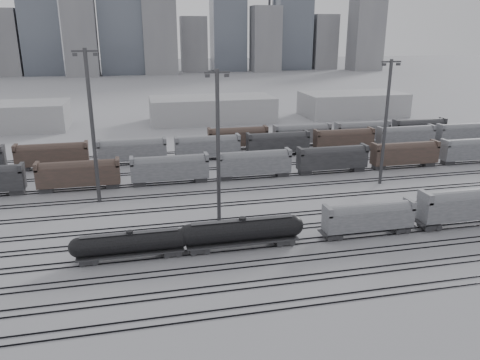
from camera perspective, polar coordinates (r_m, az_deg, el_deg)
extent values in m
plane|color=#B2B2B7|center=(65.10, 1.93, -8.48)|extent=(900.00, 900.00, 0.00)
cube|color=black|center=(52.83, 6.12, -15.28)|extent=(220.00, 0.07, 0.16)
cube|color=black|center=(53.97, 5.62, -14.48)|extent=(220.00, 0.07, 0.16)
cube|color=black|center=(56.86, 4.47, -12.63)|extent=(220.00, 0.07, 0.16)
cube|color=black|center=(58.04, 4.05, -11.94)|extent=(220.00, 0.07, 0.16)
cube|color=black|center=(61.03, 3.07, -10.33)|extent=(220.00, 0.07, 0.16)
cube|color=black|center=(62.25, 2.71, -9.72)|extent=(220.00, 0.07, 0.16)
cube|color=black|center=(65.31, 1.87, -8.31)|extent=(220.00, 0.07, 0.16)
cube|color=black|center=(66.56, 1.55, -7.78)|extent=(220.00, 0.07, 0.16)
cube|color=black|center=(69.70, 0.82, -6.55)|extent=(220.00, 0.07, 0.16)
cube|color=black|center=(70.97, 0.55, -6.08)|extent=(220.00, 0.07, 0.16)
cube|color=black|center=(74.16, -0.09, -5.00)|extent=(220.00, 0.07, 0.16)
cube|color=black|center=(75.45, -0.33, -4.58)|extent=(220.00, 0.07, 0.16)
cube|color=black|center=(80.51, -1.19, -3.11)|extent=(220.00, 0.07, 0.16)
cube|color=black|center=(81.82, -1.39, -2.76)|extent=(220.00, 0.07, 0.16)
cube|color=black|center=(86.96, -2.13, -1.50)|extent=(220.00, 0.07, 0.16)
cube|color=black|center=(88.29, -2.30, -1.20)|extent=(220.00, 0.07, 0.16)
cube|color=black|center=(93.49, -2.93, -0.11)|extent=(220.00, 0.07, 0.16)
cube|color=black|center=(94.84, -3.08, 0.15)|extent=(220.00, 0.07, 0.16)
cube|color=black|center=(101.03, -3.72, 1.25)|extent=(220.00, 0.07, 0.16)
cube|color=black|center=(102.39, -3.85, 1.47)|extent=(220.00, 0.07, 0.16)
cube|color=black|center=(108.63, -4.40, 2.42)|extent=(220.00, 0.07, 0.16)
cube|color=black|center=(110.00, -4.51, 2.62)|extent=(220.00, 0.07, 0.16)
cube|color=black|center=(116.29, -5.00, 3.44)|extent=(220.00, 0.07, 0.16)
cube|color=black|center=(117.67, -5.09, 3.61)|extent=(220.00, 0.07, 0.16)
cube|color=#242427|center=(64.39, -17.92, -9.24)|extent=(2.32, 1.88, 0.63)
cube|color=#242427|center=(64.12, -8.26, -8.62)|extent=(2.32, 1.88, 0.63)
cube|color=#242427|center=(63.83, -13.12, -8.60)|extent=(13.84, 2.41, 0.22)
cylinder|color=black|center=(63.22, -13.22, -7.44)|extent=(12.95, 2.59, 2.59)
sphere|color=black|center=(63.72, -19.09, -7.78)|extent=(2.59, 2.59, 2.59)
sphere|color=black|center=(63.39, -7.32, -7.02)|extent=(2.59, 2.59, 2.59)
cylinder|color=black|center=(62.64, -13.31, -6.26)|extent=(0.89, 0.89, 0.45)
cube|color=#242427|center=(62.67, -13.30, -6.33)|extent=(12.50, 0.80, 0.05)
cube|color=#242427|center=(64.41, -5.00, -8.30)|extent=(2.62, 2.11, 0.70)
cube|color=#242427|center=(66.87, 5.38, -7.29)|extent=(2.62, 2.11, 0.70)
cube|color=#242427|center=(65.16, 0.30, -7.42)|extent=(15.60, 2.72, 0.25)
cylinder|color=black|center=(64.49, 0.30, -6.12)|extent=(14.59, 2.92, 2.92)
sphere|color=black|center=(63.37, -6.18, -6.68)|extent=(2.92, 2.92, 2.92)
sphere|color=black|center=(66.39, 6.47, -5.52)|extent=(2.92, 2.92, 2.92)
cylinder|color=black|center=(63.85, 0.30, -4.80)|extent=(1.01, 1.01, 0.50)
cube|color=#242427|center=(63.89, 0.30, -4.89)|extent=(14.09, 0.91, 0.06)
cube|color=#242427|center=(69.42, 11.25, -6.64)|extent=(2.34, 1.89, 0.63)
cube|color=#242427|center=(74.27, 18.94, -5.64)|extent=(2.34, 1.89, 0.63)
cube|color=gray|center=(70.87, 15.37, -4.57)|extent=(13.50, 2.70, 2.88)
cylinder|color=gray|center=(70.48, 15.44, -3.76)|extent=(12.24, 2.61, 2.61)
cube|color=gray|center=(67.49, 10.61, -3.72)|extent=(0.63, 2.70, 1.26)
cube|color=gray|center=(73.43, 19.96, -2.73)|extent=(0.63, 2.70, 1.26)
cone|color=#242427|center=(71.54, 15.25, -5.87)|extent=(2.16, 2.16, 0.81)
cube|color=#242427|center=(76.84, 22.08, -5.13)|extent=(2.79, 2.25, 0.75)
cube|color=gray|center=(79.73, 26.11, -2.90)|extent=(16.09, 3.22, 3.43)
cylinder|color=gray|center=(79.33, 26.23, -2.03)|extent=(14.58, 3.11, 3.11)
cube|color=gray|center=(74.53, 21.68, -1.94)|extent=(0.75, 3.22, 1.50)
cone|color=#242427|center=(80.43, 25.91, -4.30)|extent=(2.57, 2.57, 0.97)
cylinder|color=#3C3C3E|center=(82.65, -17.54, 6.01)|extent=(0.67, 0.67, 26.16)
cube|color=#3C3C3E|center=(81.19, -18.39, 14.70)|extent=(4.19, 0.31, 0.31)
cube|color=#3C3C3E|center=(81.36, -19.48, 14.23)|extent=(0.73, 0.52, 0.52)
cube|color=#3C3C3E|center=(81.09, -17.21, 14.43)|extent=(0.73, 0.52, 0.52)
cylinder|color=#3C3C3E|center=(70.94, -2.69, 3.87)|extent=(0.60, 0.60, 23.51)
cube|color=#3C3C3E|center=(69.09, -2.82, 12.98)|extent=(3.76, 0.28, 0.28)
cube|color=#3C3C3E|center=(68.90, -4.00, 12.56)|extent=(0.66, 0.47, 0.47)
cube|color=#3C3C3E|center=(69.39, -1.64, 12.63)|extent=(0.66, 0.47, 0.47)
cylinder|color=#3C3C3E|center=(93.26, 17.31, 6.56)|extent=(0.61, 0.61, 23.82)
cube|color=#3C3C3E|center=(91.87, 17.98, 13.56)|extent=(3.81, 0.29, 0.29)
cube|color=#3C3C3E|center=(91.19, 17.16, 13.31)|extent=(0.67, 0.48, 0.48)
cube|color=#3C3C3E|center=(92.63, 18.74, 13.22)|extent=(0.67, 0.48, 0.48)
cube|color=brown|center=(92.79, -19.05, 0.52)|extent=(15.00, 3.00, 5.60)
cube|color=gray|center=(92.34, -8.54, 1.24)|extent=(15.00, 3.00, 5.60)
cube|color=gray|center=(94.99, 1.73, 1.91)|extent=(15.00, 3.00, 5.60)
cube|color=#242427|center=(100.48, 11.17, 2.46)|extent=(15.00, 3.00, 5.60)
cube|color=brown|center=(108.38, 19.43, 2.89)|extent=(15.00, 3.00, 5.60)
cube|color=gray|center=(118.22, 26.46, 3.21)|extent=(15.00, 3.00, 5.60)
cube|color=brown|center=(109.07, -21.92, 2.71)|extent=(15.00, 3.00, 5.60)
cube|color=gray|center=(107.59, -12.96, 3.36)|extent=(15.00, 3.00, 5.60)
cube|color=gray|center=(108.78, -3.97, 3.93)|extent=(15.00, 3.00, 5.60)
cube|color=#242427|center=(112.55, 4.63, 4.39)|extent=(15.00, 3.00, 5.60)
cube|color=brown|center=(118.66, 12.52, 4.73)|extent=(15.00, 3.00, 5.60)
cube|color=gray|center=(126.78, 19.52, 4.95)|extent=(15.00, 3.00, 5.60)
cube|color=gray|center=(136.53, 25.61, 5.08)|extent=(15.00, 3.00, 5.60)
cube|color=brown|center=(118.05, -0.25, 5.09)|extent=(15.00, 3.00, 5.60)
cube|color=gray|center=(122.79, 7.55, 5.43)|extent=(15.00, 3.00, 5.60)
cube|color=gray|center=(129.60, 14.66, 5.66)|extent=(15.00, 3.00, 5.60)
cube|color=#242427|center=(138.18, 20.97, 5.79)|extent=(15.00, 3.00, 5.60)
cube|color=#B0B0B2|center=(155.44, -3.42, 8.60)|extent=(40.00, 18.00, 8.00)
cube|color=#B0B0B2|center=(170.79, 13.57, 8.98)|extent=(35.00, 18.00, 8.00)
cube|color=gray|center=(345.84, -27.14, 14.66)|extent=(22.00, 17.60, 42.00)
cube|color=#535964|center=(341.02, -23.34, 18.35)|extent=(25.00, 20.00, 80.00)
cube|color=gray|center=(337.75, -18.67, 16.12)|extent=(20.00, 16.00, 48.00)
cube|color=#535964|center=(336.93, -14.59, 20.48)|extent=(28.00, 22.40, 95.00)
cube|color=gray|center=(336.98, -9.89, 17.78)|extent=(22.00, 17.60, 60.00)
cube|color=gray|center=(339.53, -5.41, 16.10)|extent=(18.00, 14.40, 38.00)
cube|color=#535964|center=(343.68, -1.12, 19.02)|extent=(24.00, 19.20, 72.00)
cube|color=gray|center=(349.61, 3.08, 16.77)|extent=(20.00, 16.00, 45.00)
cube|color=#535964|center=(357.49, 7.25, 20.13)|extent=(26.00, 20.80, 88.00)
cube|color=gray|center=(366.44, 10.93, 16.15)|extent=(18.00, 14.40, 40.00)
cube|color=gray|center=(376.94, 14.63, 16.86)|extent=(22.00, 17.60, 52.00)
cylinder|color=#3C3C3E|center=(376.94, 3.62, 21.02)|extent=(1.80, 1.80, 100.00)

